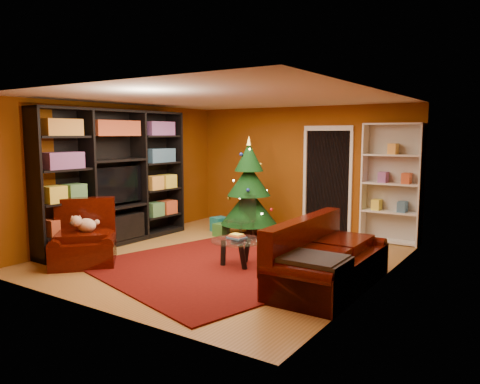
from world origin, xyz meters
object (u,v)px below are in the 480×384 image
Objects in this scene: sofa at (330,253)px; coffee_table at (238,253)px; rug at (230,264)px; armchair at (84,238)px; christmas_tree at (249,188)px; gift_box_green at (221,230)px; white_bookshelf at (392,184)px; acrylic_chair at (241,221)px; gift_box_red at (255,225)px; dog at (87,225)px; media_unit at (114,178)px; gift_box_teal at (220,224)px.

coffee_table is (-1.56, 0.11, -0.24)m from sofa.
armchair is (-1.95, -1.22, 0.39)m from rug.
christmas_tree is 1.01m from gift_box_green.
white_bookshelf reaches higher than acrylic_chair.
rug is at bearing -120.28° from white_bookshelf.
gift_box_green is at bearing -145.47° from christmas_tree.
armchair is (-0.87, -3.72, 0.29)m from gift_box_red.
white_bookshelf is 5.45m from dog.
christmas_tree is 9.06× the size of gift_box_red.
gift_box_green is (-1.33, 1.60, 0.12)m from rug.
dog is at bearing -109.41° from christmas_tree.
acrylic_chair is (-0.71, 1.37, 0.39)m from rug.
coffee_table reaches higher than gift_box_red.
christmas_tree is 3.34m from sofa.
coffee_table is (-1.49, -2.94, -0.90)m from white_bookshelf.
coffee_table is at bearing -117.64° from white_bookshelf.
sofa reaches higher than rug.
acrylic_chair is (1.24, 2.60, 0.00)m from armchair.
white_bookshelf is at bearing 0.79° from sofa.
dog is at bearing -107.13° from acrylic_chair.
rug is 2.85m from media_unit.
dog is (-1.08, -3.07, -0.37)m from christmas_tree.
sofa is (2.80, -2.63, 0.35)m from gift_box_red.
media_unit is at bearing -116.17° from gift_box_teal.
gift_box_green is at bearing -156.96° from white_bookshelf.
gift_box_red is at bearing 46.26° from sofa.
armchair is at bearing -150.34° from coffee_table.
gift_box_red is (0.53, 0.55, -0.04)m from gift_box_teal.
gift_box_red is 0.21× the size of armchair.
gift_box_red is 0.27× the size of acrylic_chair.
gift_box_red is at bearing -172.09° from white_bookshelf.
media_unit reaches higher than gift_box_red.
acrylic_chair is (0.91, -0.57, 0.26)m from gift_box_teal.
gift_box_green is at bearing 129.62° from rug.
gift_box_teal is 0.37× the size of acrylic_chair.
sofa is 2.63× the size of acrylic_chair.
media_unit is at bearing -179.87° from rug.
rug is 3.53m from white_bookshelf.
white_bookshelf is (3.26, 0.97, 0.97)m from gift_box_teal.
gift_box_green is 1.14× the size of gift_box_red.
christmas_tree is at bearing -159.15° from white_bookshelf.
gift_box_green is 0.31× the size of coffee_table.
gift_box_green reaches higher than rug.
armchair is at bearing -131.78° from white_bookshelf.
gift_box_green is (-0.46, -0.32, -0.85)m from christmas_tree.
gift_box_red is (1.49, 2.50, -1.12)m from media_unit.
media_unit is at bearing 87.76° from sofa.
sofa is at bearing -29.68° from gift_box_green.
christmas_tree is 5.02× the size of dog.
dog is (-0.87, -3.65, 0.49)m from gift_box_red.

